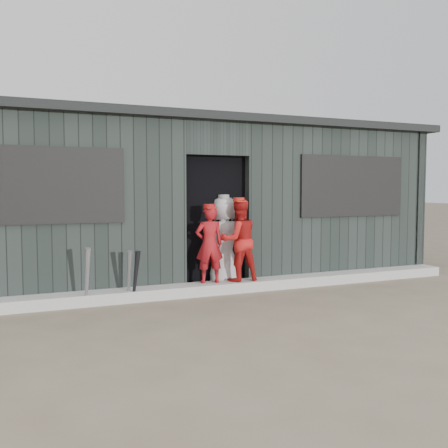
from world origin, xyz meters
name	(u,v)px	position (x,y,z in m)	size (l,w,h in m)	color
ground	(287,323)	(0.00, 0.00, 0.00)	(80.00, 80.00, 0.00)	brown
curb	(223,287)	(0.00, 1.82, 0.07)	(8.00, 0.36, 0.15)	#A4A39E
bat_left	(87,277)	(-1.96, 1.61, 0.39)	(0.07, 0.07, 0.80)	gray
bat_mid	(129,276)	(-1.41, 1.69, 0.36)	(0.07, 0.07, 0.72)	gray
bat_right	(136,277)	(-1.33, 1.64, 0.35)	(0.07, 0.07, 0.70)	black
player_red_left	(209,244)	(-0.20, 1.86, 0.71)	(0.41, 0.27, 1.11)	maroon
player_red_right	(239,240)	(0.25, 1.84, 0.75)	(0.59, 0.46, 1.20)	#B31816
player_grey_back	(224,242)	(0.13, 2.12, 0.70)	(0.68, 0.44, 1.39)	#B0B0B0
dugout	(186,201)	(0.00, 3.50, 1.29)	(8.30, 3.30, 2.62)	black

